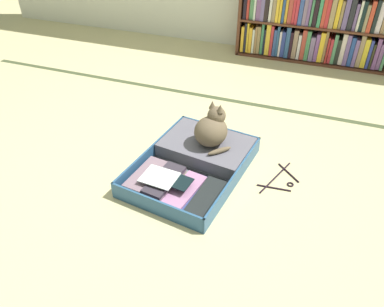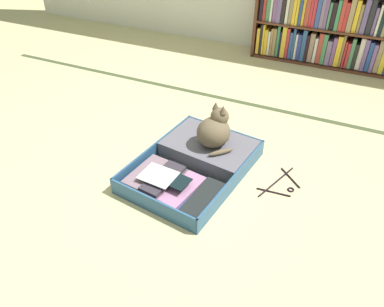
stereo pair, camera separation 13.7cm
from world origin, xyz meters
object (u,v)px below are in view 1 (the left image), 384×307
Objects in this scene: open_suitcase at (196,161)px; clothes_hanger at (280,180)px; bookshelf at (314,26)px; black_cat at (212,129)px.

open_suitcase reaches higher than clothes_hanger.
open_suitcase is 2.60× the size of clothes_hanger.
open_suitcase is at bearing -174.07° from clothes_hanger.
bookshelf is 2.00m from clothes_hanger.
clothes_hanger is at bearing -88.50° from bookshelf.
open_suitcase is (-0.49, -2.03, -0.30)m from bookshelf.
bookshelf is 5.13× the size of black_cat.
clothes_hanger is (0.48, -0.08, -0.21)m from black_cat.
black_cat reaches higher than open_suitcase.
black_cat is at bearing 66.50° from open_suitcase.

